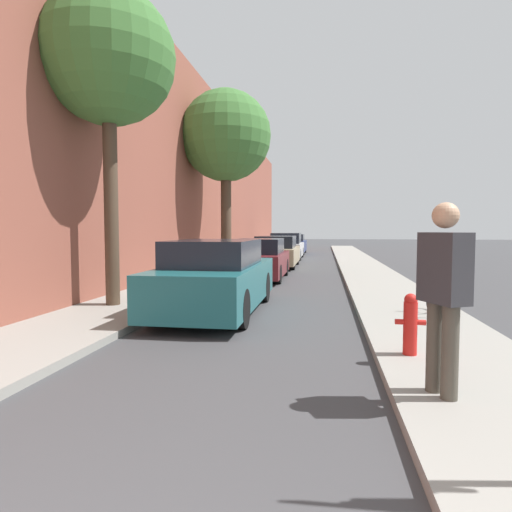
{
  "coord_description": "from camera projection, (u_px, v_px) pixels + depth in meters",
  "views": [
    {
      "loc": [
        1.24,
        -0.57,
        1.69
      ],
      "look_at": [
        -0.45,
        10.18,
        1.03
      ],
      "focal_mm": 30.51,
      "sensor_mm": 36.0,
      "label": 1
    }
  ],
  "objects": [
    {
      "name": "parked_car_navy",
      "position": [
        292.0,
        244.0,
        30.24
      ],
      "size": [
        1.87,
        4.53,
        1.36
      ],
      "color": "black",
      "rests_on": "ground"
    },
    {
      "name": "pedestrian",
      "position": [
        444.0,
        287.0,
        4.07
      ],
      "size": [
        0.43,
        0.54,
        1.83
      ],
      "rotation": [
        0.0,
        0.0,
        2.03
      ],
      "color": "#4C473D",
      "rests_on": "sidewalk_right"
    },
    {
      "name": "ground_plane",
      "position": [
        291.0,
        274.0,
        16.64
      ],
      "size": [
        120.0,
        120.0,
        0.0
      ],
      "primitive_type": "plane",
      "color": "#3D3D3F"
    },
    {
      "name": "parked_car_white",
      "position": [
        287.0,
        247.0,
        24.98
      ],
      "size": [
        1.79,
        4.53,
        1.49
      ],
      "color": "black",
      "rests_on": "ground"
    },
    {
      "name": "parked_car_maroon",
      "position": [
        260.0,
        260.0,
        14.77
      ],
      "size": [
        1.69,
        4.04,
        1.38
      ],
      "color": "black",
      "rests_on": "ground"
    },
    {
      "name": "parked_car_teal",
      "position": [
        217.0,
        278.0,
        8.83
      ],
      "size": [
        1.75,
        4.55,
        1.48
      ],
      "color": "black",
      "rests_on": "ground"
    },
    {
      "name": "street_tree_far",
      "position": [
        226.0,
        137.0,
        16.68
      ],
      "size": [
        3.49,
        3.49,
        6.91
      ],
      "color": "#4C3A2B",
      "rests_on": "sidewalk_left"
    },
    {
      "name": "building_facade_left",
      "position": [
        183.0,
        170.0,
        17.05
      ],
      "size": [
        0.7,
        52.0,
        8.06
      ],
      "color": "brown",
      "rests_on": "ground"
    },
    {
      "name": "sidewalk_right",
      "position": [
        369.0,
        273.0,
        16.19
      ],
      "size": [
        2.0,
        52.0,
        0.12
      ],
      "color": "gray",
      "rests_on": "ground"
    },
    {
      "name": "bicycle",
      "position": [
        434.0,
        297.0,
        7.89
      ],
      "size": [
        0.44,
        1.65,
        0.67
      ],
      "rotation": [
        0.0,
        0.0,
        -0.07
      ],
      "color": "black",
      "rests_on": "sidewalk_right"
    },
    {
      "name": "parked_car_champagne",
      "position": [
        276.0,
        252.0,
        19.6
      ],
      "size": [
        1.85,
        4.5,
        1.4
      ],
      "color": "black",
      "rests_on": "ground"
    },
    {
      "name": "sidewalk_left",
      "position": [
        217.0,
        271.0,
        17.08
      ],
      "size": [
        2.0,
        52.0,
        0.12
      ],
      "color": "gray",
      "rests_on": "ground"
    },
    {
      "name": "street_tree_near",
      "position": [
        108.0,
        59.0,
        8.81
      ],
      "size": [
        2.72,
        2.72,
        6.43
      ],
      "color": "#4C3A2B",
      "rests_on": "sidewalk_left"
    },
    {
      "name": "fire_hydrant",
      "position": [
        410.0,
        323.0,
        5.45
      ],
      "size": [
        0.37,
        0.17,
        0.77
      ],
      "color": "red",
      "rests_on": "sidewalk_right"
    }
  ]
}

